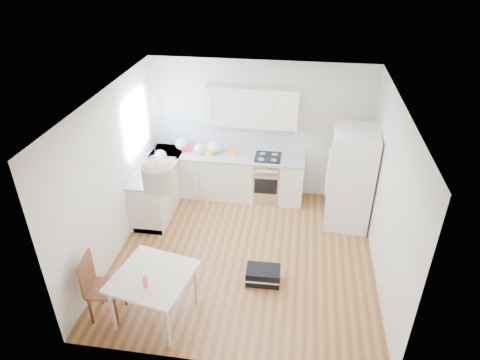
{
  "coord_description": "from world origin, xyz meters",
  "views": [
    {
      "loc": [
        0.74,
        -5.48,
        4.69
      ],
      "look_at": [
        -0.13,
        0.4,
        1.2
      ],
      "focal_mm": 32.0,
      "sensor_mm": 36.0,
      "label": 1
    }
  ],
  "objects_px": {
    "dining_chair": "(105,287)",
    "gym_bag": "(263,275)",
    "refrigerator": "(351,178)",
    "dining_table": "(153,280)"
  },
  "relations": [
    {
      "from": "dining_chair",
      "to": "gym_bag",
      "type": "height_order",
      "value": "dining_chair"
    },
    {
      "from": "dining_chair",
      "to": "refrigerator",
      "type": "bearing_deg",
      "value": 34.46
    },
    {
      "from": "dining_table",
      "to": "dining_chair",
      "type": "bearing_deg",
      "value": -163.83
    },
    {
      "from": "gym_bag",
      "to": "dining_chair",
      "type": "bearing_deg",
      "value": -156.37
    },
    {
      "from": "dining_chair",
      "to": "gym_bag",
      "type": "xyz_separation_m",
      "value": [
        2.07,
        0.97,
        -0.38
      ]
    },
    {
      "from": "refrigerator",
      "to": "dining_table",
      "type": "distance_m",
      "value": 3.89
    },
    {
      "from": "dining_chair",
      "to": "dining_table",
      "type": "bearing_deg",
      "value": -0.49
    },
    {
      "from": "refrigerator",
      "to": "dining_table",
      "type": "xyz_separation_m",
      "value": [
        -2.74,
        -2.74,
        -0.22
      ]
    },
    {
      "from": "dining_table",
      "to": "gym_bag",
      "type": "relative_size",
      "value": 2.24
    },
    {
      "from": "dining_chair",
      "to": "gym_bag",
      "type": "distance_m",
      "value": 2.32
    }
  ]
}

